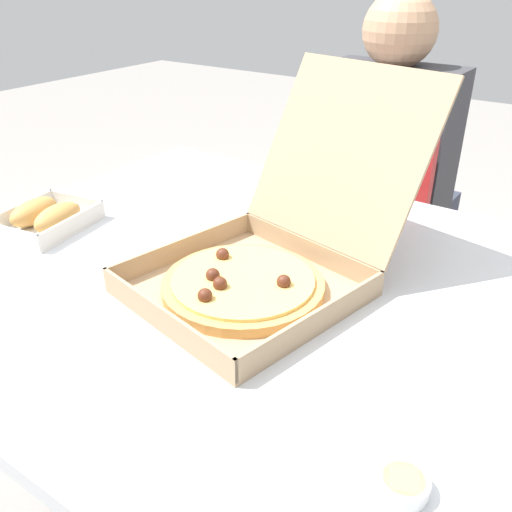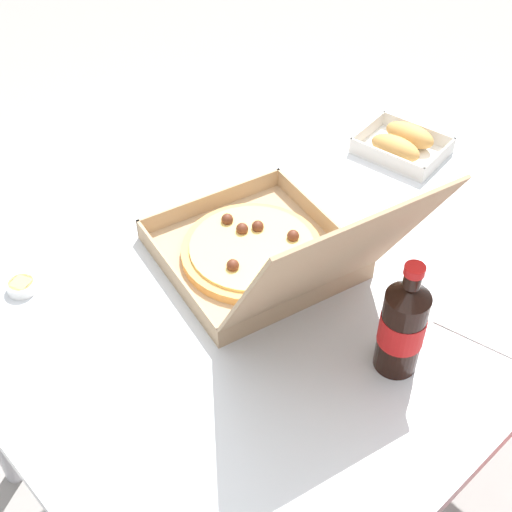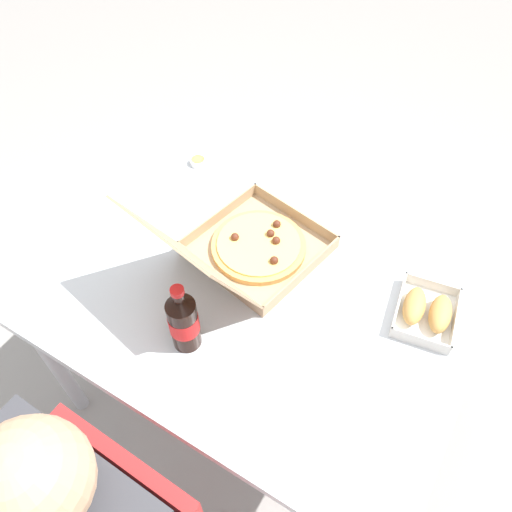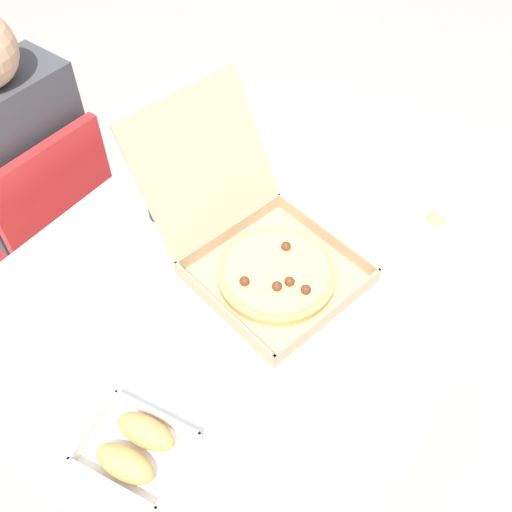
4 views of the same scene
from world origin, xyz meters
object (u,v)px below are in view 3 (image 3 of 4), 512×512
(pizza_box_open, at_px, (247,248))
(paper_menu, at_px, (261,400))
(bread_side_box, at_px, (427,311))
(dipping_sauce_cup, at_px, (198,161))
(cola_bottle, at_px, (183,321))

(pizza_box_open, distance_m, paper_menu, 0.43)
(bread_side_box, distance_m, dipping_sauce_cup, 0.88)
(pizza_box_open, distance_m, bread_side_box, 0.50)
(pizza_box_open, bearing_deg, paper_menu, 125.75)
(paper_menu, bearing_deg, pizza_box_open, -66.81)
(pizza_box_open, distance_m, cola_bottle, 0.31)
(pizza_box_open, height_order, paper_menu, pizza_box_open)
(paper_menu, relative_size, dipping_sauce_cup, 3.75)
(paper_menu, distance_m, dipping_sauce_cup, 0.87)
(bread_side_box, xyz_separation_m, paper_menu, (0.25, 0.42, -0.02))
(bread_side_box, relative_size, dipping_sauce_cup, 3.77)
(bread_side_box, relative_size, cola_bottle, 0.94)
(bread_side_box, bearing_deg, paper_menu, 59.02)
(cola_bottle, height_order, dipping_sauce_cup, cola_bottle)
(dipping_sauce_cup, bearing_deg, paper_menu, 134.81)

